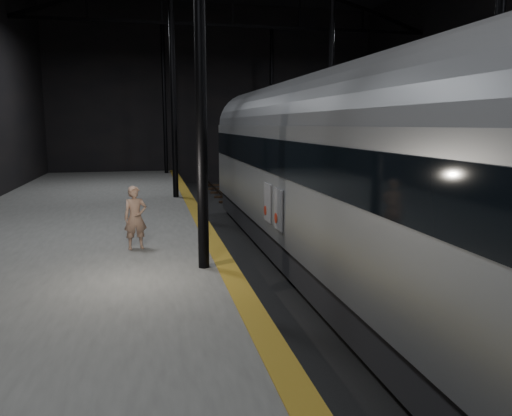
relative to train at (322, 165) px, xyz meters
name	(u,v)px	position (x,y,z in m)	size (l,w,h in m)	color
ground	(304,256)	(0.00, 1.59, -3.22)	(44.00, 44.00, 0.00)	black
platform_left	(69,254)	(-7.50, 1.59, -2.72)	(9.00, 43.80, 1.00)	#51514E
platform_right	(499,232)	(7.50, 1.59, -2.72)	(9.00, 43.80, 1.00)	#51514E
tactile_strip	(207,231)	(-3.25, 1.59, -2.21)	(0.50, 43.80, 0.01)	olive
track	(304,254)	(0.00, 1.59, -3.15)	(2.40, 43.00, 0.24)	#3F3328
train	(322,165)	(0.00, 0.00, 0.00)	(3.23, 21.58, 5.77)	#979A9F
woman	(135,218)	(-5.43, -0.20, -1.34)	(0.64, 0.42, 1.75)	tan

